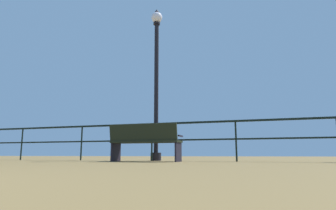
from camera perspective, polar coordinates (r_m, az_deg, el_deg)
pier_railing at (r=8.05m, az=-3.13°, el=-5.37°), size 22.45×0.05×1.02m
bench_near_left at (r=7.15m, az=-4.54°, el=-6.84°), size 1.72×0.72×0.89m
lamppost_center at (r=8.55m, az=-2.27°, el=6.34°), size 0.33×0.33×4.48m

